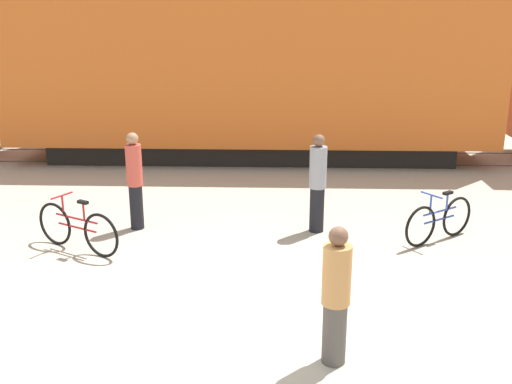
{
  "coord_description": "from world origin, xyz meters",
  "views": [
    {
      "loc": [
        0.73,
        -7.04,
        3.95
      ],
      "look_at": [
        0.39,
        2.25,
        1.1
      ],
      "focal_mm": 42.0,
      "sensor_mm": 36.0,
      "label": 1
    }
  ],
  "objects_px": {
    "person_in_tan": "(336,296)",
    "bicycle_maroon": "(77,228)",
    "person_in_red": "(135,180)",
    "person_in_grey": "(318,183)",
    "bicycle_blue": "(439,220)",
    "freight_train": "(251,46)"
  },
  "relations": [
    {
      "from": "bicycle_blue",
      "to": "person_in_tan",
      "type": "distance_m",
      "value": 4.48
    },
    {
      "from": "person_in_grey",
      "to": "bicycle_blue",
      "type": "bearing_deg",
      "value": -133.16
    },
    {
      "from": "bicycle_maroon",
      "to": "person_in_red",
      "type": "bearing_deg",
      "value": 55.85
    },
    {
      "from": "bicycle_maroon",
      "to": "person_in_tan",
      "type": "bearing_deg",
      "value": -38.47
    },
    {
      "from": "bicycle_maroon",
      "to": "bicycle_blue",
      "type": "height_order",
      "value": "bicycle_maroon"
    },
    {
      "from": "person_in_tan",
      "to": "bicycle_maroon",
      "type": "bearing_deg",
      "value": 19.34
    },
    {
      "from": "bicycle_blue",
      "to": "person_in_tan",
      "type": "xyz_separation_m",
      "value": [
        -2.18,
        -3.88,
        0.46
      ]
    },
    {
      "from": "freight_train",
      "to": "bicycle_blue",
      "type": "relative_size",
      "value": 28.43
    },
    {
      "from": "freight_train",
      "to": "person_in_grey",
      "type": "relative_size",
      "value": 21.83
    },
    {
      "from": "person_in_grey",
      "to": "bicycle_maroon",
      "type": "bearing_deg",
      "value": 73.04
    },
    {
      "from": "bicycle_blue",
      "to": "person_in_red",
      "type": "height_order",
      "value": "person_in_red"
    },
    {
      "from": "bicycle_blue",
      "to": "person_in_grey",
      "type": "height_order",
      "value": "person_in_grey"
    },
    {
      "from": "freight_train",
      "to": "person_in_grey",
      "type": "height_order",
      "value": "freight_train"
    },
    {
      "from": "bicycle_blue",
      "to": "bicycle_maroon",
      "type": "bearing_deg",
      "value": -173.88
    },
    {
      "from": "bicycle_maroon",
      "to": "person_in_tan",
      "type": "relative_size",
      "value": 0.98
    },
    {
      "from": "bicycle_maroon",
      "to": "bicycle_blue",
      "type": "bearing_deg",
      "value": 6.12
    },
    {
      "from": "freight_train",
      "to": "bicycle_maroon",
      "type": "distance_m",
      "value": 7.74
    },
    {
      "from": "bicycle_maroon",
      "to": "bicycle_blue",
      "type": "relative_size",
      "value": 1.18
    },
    {
      "from": "freight_train",
      "to": "person_in_tan",
      "type": "distance_m",
      "value": 10.34
    },
    {
      "from": "person_in_grey",
      "to": "person_in_red",
      "type": "xyz_separation_m",
      "value": [
        -3.35,
        0.02,
        0.01
      ]
    },
    {
      "from": "person_in_tan",
      "to": "freight_train",
      "type": "bearing_deg",
      "value": -24.18
    },
    {
      "from": "freight_train",
      "to": "bicycle_maroon",
      "type": "relative_size",
      "value": 24.11
    }
  ]
}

